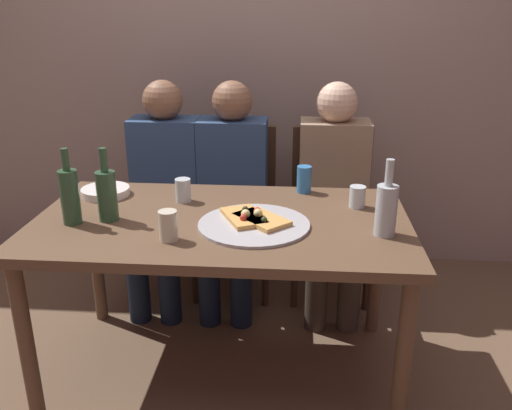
{
  "coord_description": "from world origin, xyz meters",
  "views": [
    {
      "loc": [
        0.3,
        -2.0,
        1.53
      ],
      "look_at": [
        0.14,
        0.03,
        0.77
      ],
      "focal_mm": 37.92,
      "sensor_mm": 36.0,
      "label": 1
    }
  ],
  "objects_px": {
    "wine_bottle": "(107,194)",
    "chair_left": "(171,196)",
    "pizza_tray": "(254,225)",
    "beer_bottle": "(386,208)",
    "water_bottle": "(70,195)",
    "guest_by_wall": "(334,188)",
    "pizza_slice_last": "(244,216)",
    "plate_stack": "(106,192)",
    "chair_middle": "(235,198)",
    "wine_glass": "(357,197)",
    "tumbler_near": "(168,226)",
    "soda_can": "(304,179)",
    "guest_in_sweater": "(163,183)",
    "guest_in_beanie": "(231,185)",
    "pizza_slice_extra": "(261,219)",
    "chair_right": "(331,201)",
    "tumbler_far": "(183,190)",
    "dining_table": "(222,236)"
  },
  "relations": [
    {
      "from": "wine_bottle",
      "to": "chair_left",
      "type": "height_order",
      "value": "wine_bottle"
    },
    {
      "from": "pizza_tray",
      "to": "beer_bottle",
      "type": "bearing_deg",
      "value": -5.18
    },
    {
      "from": "water_bottle",
      "to": "guest_by_wall",
      "type": "relative_size",
      "value": 0.26
    },
    {
      "from": "pizza_slice_last",
      "to": "plate_stack",
      "type": "distance_m",
      "value": 0.71
    },
    {
      "from": "chair_middle",
      "to": "wine_glass",
      "type": "bearing_deg",
      "value": 132.68
    },
    {
      "from": "tumbler_near",
      "to": "soda_can",
      "type": "distance_m",
      "value": 0.76
    },
    {
      "from": "guest_in_sweater",
      "to": "guest_in_beanie",
      "type": "relative_size",
      "value": 1.0
    },
    {
      "from": "guest_by_wall",
      "to": "guest_in_sweater",
      "type": "bearing_deg",
      "value": 0.0
    },
    {
      "from": "soda_can",
      "to": "water_bottle",
      "type": "bearing_deg",
      "value": -153.7
    },
    {
      "from": "pizza_slice_extra",
      "to": "guest_in_beanie",
      "type": "distance_m",
      "value": 0.76
    },
    {
      "from": "wine_bottle",
      "to": "pizza_tray",
      "type": "bearing_deg",
      "value": -1.92
    },
    {
      "from": "chair_left",
      "to": "pizza_tray",
      "type": "bearing_deg",
      "value": 121.35
    },
    {
      "from": "wine_bottle",
      "to": "beer_bottle",
      "type": "bearing_deg",
      "value": -3.42
    },
    {
      "from": "soda_can",
      "to": "chair_right",
      "type": "xyz_separation_m",
      "value": [
        0.16,
        0.47,
        -0.27
      ]
    },
    {
      "from": "beer_bottle",
      "to": "guest_in_beanie",
      "type": "relative_size",
      "value": 0.25
    },
    {
      "from": "tumbler_far",
      "to": "wine_glass",
      "type": "bearing_deg",
      "value": -0.92
    },
    {
      "from": "dining_table",
      "to": "chair_middle",
      "type": "relative_size",
      "value": 1.67
    },
    {
      "from": "tumbler_near",
      "to": "chair_left",
      "type": "height_order",
      "value": "chair_left"
    },
    {
      "from": "water_bottle",
      "to": "guest_in_beanie",
      "type": "bearing_deg",
      "value": 55.34
    },
    {
      "from": "beer_bottle",
      "to": "tumbler_far",
      "type": "bearing_deg",
      "value": 159.94
    },
    {
      "from": "dining_table",
      "to": "plate_stack",
      "type": "relative_size",
      "value": 7.01
    },
    {
      "from": "dining_table",
      "to": "pizza_slice_extra",
      "type": "relative_size",
      "value": 6.05
    },
    {
      "from": "wine_glass",
      "to": "chair_middle",
      "type": "distance_m",
      "value": 0.92
    },
    {
      "from": "dining_table",
      "to": "chair_left",
      "type": "relative_size",
      "value": 1.67
    },
    {
      "from": "soda_can",
      "to": "plate_stack",
      "type": "distance_m",
      "value": 0.9
    },
    {
      "from": "guest_by_wall",
      "to": "chair_left",
      "type": "bearing_deg",
      "value": -9.58
    },
    {
      "from": "tumbler_far",
      "to": "guest_by_wall",
      "type": "bearing_deg",
      "value": 35.5
    },
    {
      "from": "soda_can",
      "to": "guest_in_beanie",
      "type": "xyz_separation_m",
      "value": [
        -0.38,
        0.32,
        -0.14
      ]
    },
    {
      "from": "pizza_tray",
      "to": "water_bottle",
      "type": "relative_size",
      "value": 1.44
    },
    {
      "from": "pizza_tray",
      "to": "dining_table",
      "type": "bearing_deg",
      "value": 153.57
    },
    {
      "from": "pizza_slice_last",
      "to": "tumbler_near",
      "type": "relative_size",
      "value": 2.25
    },
    {
      "from": "soda_can",
      "to": "chair_middle",
      "type": "bearing_deg",
      "value": 128.56
    },
    {
      "from": "dining_table",
      "to": "chair_left",
      "type": "height_order",
      "value": "chair_left"
    },
    {
      "from": "chair_middle",
      "to": "chair_right",
      "type": "distance_m",
      "value": 0.53
    },
    {
      "from": "pizza_slice_extra",
      "to": "water_bottle",
      "type": "relative_size",
      "value": 0.82
    },
    {
      "from": "dining_table",
      "to": "plate_stack",
      "type": "xyz_separation_m",
      "value": [
        -0.56,
        0.24,
        0.1
      ]
    },
    {
      "from": "beer_bottle",
      "to": "tumbler_near",
      "type": "distance_m",
      "value": 0.8
    },
    {
      "from": "chair_middle",
      "to": "plate_stack",
      "type": "bearing_deg",
      "value": 48.73
    },
    {
      "from": "pizza_slice_last",
      "to": "chair_left",
      "type": "bearing_deg",
      "value": 120.42
    },
    {
      "from": "tumbler_near",
      "to": "soda_can",
      "type": "relative_size",
      "value": 0.93
    },
    {
      "from": "dining_table",
      "to": "tumbler_far",
      "type": "height_order",
      "value": "tumbler_far"
    },
    {
      "from": "pizza_slice_last",
      "to": "chair_right",
      "type": "bearing_deg",
      "value": 65.23
    },
    {
      "from": "beer_bottle",
      "to": "guest_in_beanie",
      "type": "distance_m",
      "value": 1.05
    },
    {
      "from": "dining_table",
      "to": "beer_bottle",
      "type": "bearing_deg",
      "value": -10.18
    },
    {
      "from": "dining_table",
      "to": "guest_in_beanie",
      "type": "distance_m",
      "value": 0.68
    },
    {
      "from": "dining_table",
      "to": "soda_can",
      "type": "bearing_deg",
      "value": 46.94
    },
    {
      "from": "chair_middle",
      "to": "chair_right",
      "type": "bearing_deg",
      "value": -180.0
    },
    {
      "from": "wine_bottle",
      "to": "tumbler_near",
      "type": "height_order",
      "value": "wine_bottle"
    },
    {
      "from": "soda_can",
      "to": "tumbler_near",
      "type": "bearing_deg",
      "value": -130.29
    },
    {
      "from": "chair_middle",
      "to": "water_bottle",
      "type": "bearing_deg",
      "value": 59.99
    }
  ]
}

